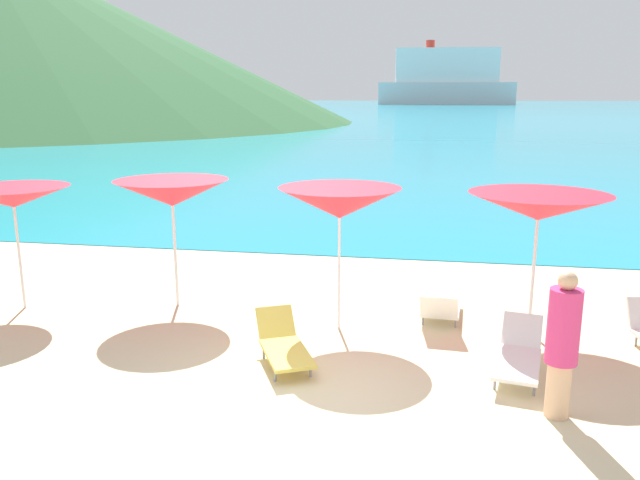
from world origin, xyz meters
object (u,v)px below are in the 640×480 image
umbrella_5 (539,207)px  lounge_chair_9 (440,306)px  umbrella_3 (172,193)px  umbrella_2 (13,197)px  lounge_chair_1 (519,354)px  umbrella_4 (340,203)px  lounge_chair_2 (283,344)px  beachgoer_3 (562,342)px  cruise_ship (446,80)px

umbrella_5 → lounge_chair_9: umbrella_5 is taller
umbrella_5 → umbrella_3: bearing=177.3°
umbrella_2 → lounge_chair_9: umbrella_2 is taller
umbrella_3 → lounge_chair_1: bearing=-18.4°
umbrella_4 → lounge_chair_2: size_ratio=1.49×
beachgoer_3 → lounge_chair_9: bearing=-24.7°
umbrella_5 → lounge_chair_2: bearing=-153.0°
umbrella_4 → cruise_ship: (5.06, 255.48, 7.67)m
umbrella_2 → umbrella_3: (2.62, 0.63, 0.05)m
lounge_chair_2 → beachgoer_3: beachgoer_3 is taller
cruise_ship → umbrella_2: bearing=-96.9°
umbrella_2 → umbrella_3: 2.70m
beachgoer_3 → umbrella_3: bearing=14.7°
umbrella_4 → cruise_ship: bearing=88.9°
umbrella_5 → lounge_chair_1: size_ratio=1.36×
umbrella_5 → lounge_chair_1: umbrella_5 is taller
umbrella_5 → lounge_chair_2: umbrella_5 is taller
umbrella_3 → lounge_chair_9: bearing=-0.2°
umbrella_4 → lounge_chair_9: 2.49m
umbrella_2 → lounge_chair_2: bearing=-16.2°
umbrella_3 → umbrella_4: bearing=-11.6°
umbrella_2 → cruise_ship: (10.71, 255.48, 7.75)m
beachgoer_3 → cruise_ship: size_ratio=0.03×
umbrella_5 → beachgoer_3: umbrella_5 is taller
beachgoer_3 → umbrella_2: bearing=25.9°
lounge_chair_2 → umbrella_4: bearing=42.7°
lounge_chair_9 → beachgoer_3: bearing=117.1°
lounge_chair_9 → beachgoer_3: (1.33, -3.01, 0.67)m
umbrella_4 → lounge_chair_2: bearing=-110.9°
umbrella_2 → lounge_chair_2: 5.57m
umbrella_2 → umbrella_3: umbrella_3 is taller
umbrella_3 → lounge_chair_1: (5.68, -1.89, -1.75)m
umbrella_4 → cruise_ship: cruise_ship is taller
umbrella_2 → lounge_chair_2: (5.09, -1.48, -1.71)m
lounge_chair_1 → cruise_ship: size_ratio=0.03×
umbrella_4 → beachgoer_3: (2.95, -2.40, -1.13)m
lounge_chair_1 → lounge_chair_9: bearing=129.5°
umbrella_4 → lounge_chair_9: size_ratio=1.42×
umbrella_4 → beachgoer_3: bearing=-39.1°
umbrella_2 → cruise_ship: bearing=87.6°
umbrella_3 → lounge_chair_2: 3.69m
cruise_ship → beachgoer_3: bearing=-94.9°
umbrella_2 → lounge_chair_1: (8.30, -1.27, -1.70)m
lounge_chair_2 → umbrella_5: bearing=0.5°
umbrella_4 → lounge_chair_9: (1.62, 0.61, -1.79)m
umbrella_2 → beachgoer_3: umbrella_2 is taller
lounge_chair_1 → lounge_chair_9: lounge_chair_9 is taller
lounge_chair_2 → cruise_ship: (5.62, 256.97, 9.45)m
umbrella_4 → umbrella_3: bearing=168.4°
umbrella_5 → beachgoer_3: bearing=-91.4°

